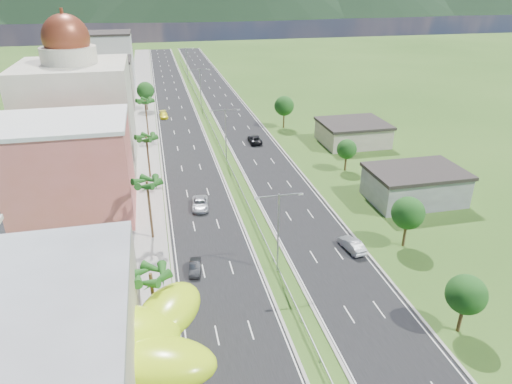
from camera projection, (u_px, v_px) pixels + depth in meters
ground at (301, 322)px, 50.15m from camera, size 500.00×500.00×0.00m
road_left at (177, 113)px, 128.08m from camera, size 11.00×260.00×0.04m
road_right at (229, 110)px, 131.09m from camera, size 11.00×260.00×0.04m
sidewalk_left at (142, 115)px, 126.16m from camera, size 7.00×260.00×0.12m
median_guardrail at (212, 128)px, 113.44m from camera, size 0.10×216.06×0.76m
streetlight_median_b at (278, 225)px, 56.11m from camera, size 6.04×0.25×11.00m
streetlight_median_c at (226, 130)px, 91.42m from camera, size 6.04×0.25×11.00m
streetlight_median_d at (200, 84)px, 131.14m from camera, size 6.04×0.25×11.00m
streetlight_median_e at (187, 59)px, 170.87m from camera, size 6.04×0.25×11.00m
lime_canopy at (103, 342)px, 40.49m from camera, size 18.00×15.00×7.40m
pink_shophouse at (64, 172)px, 69.60m from camera, size 20.00×15.00×15.00m
domed_building at (78, 109)px, 88.26m from camera, size 20.00×20.00×28.70m
midrise_grey at (97, 96)px, 111.95m from camera, size 16.00×15.00×16.00m
midrise_beige at (104, 84)px, 132.01m from camera, size 16.00×15.00×13.00m
midrise_white at (108, 62)px, 151.25m from camera, size 16.00×15.00×18.00m
shed_near at (414, 187)px, 76.78m from camera, size 15.00×10.00×5.00m
shed_far at (353, 134)px, 103.79m from camera, size 14.00×12.00×4.40m
palm_tree_b at (151, 277)px, 45.81m from camera, size 3.60×3.60×8.10m
palm_tree_c at (147, 185)px, 62.85m from camera, size 3.60×3.60×9.60m
palm_tree_d at (146, 139)px, 83.56m from camera, size 3.60×3.60×8.60m
palm_tree_e at (145, 102)px, 105.30m from camera, size 3.60×3.60×9.40m
leafy_tree_lfar at (145, 91)px, 128.53m from camera, size 4.90×4.90×8.05m
leafy_tree_ra at (466, 295)px, 46.92m from camera, size 4.20×4.20×6.90m
leafy_tree_rb at (408, 213)px, 62.36m from camera, size 4.55×4.55×7.47m
leafy_tree_rc at (347, 149)px, 88.02m from camera, size 3.85×3.85×6.33m
leafy_tree_rd at (284, 106)px, 113.18m from camera, size 4.90×4.90×8.05m
mountain_ridge at (220, 16)px, 459.41m from camera, size 860.00×140.00×90.00m
car_dark_left at (195, 267)px, 58.51m from camera, size 2.02×4.15×1.31m
car_silver_mid_left at (200, 204)px, 74.68m from camera, size 3.15×5.85×1.56m
car_yellow_far_left at (164, 115)px, 123.36m from camera, size 2.25×5.17×1.48m
car_silver_right at (352, 245)px, 63.10m from camera, size 2.53×5.24×1.66m
car_dark_far_right at (255, 139)px, 104.53m from camera, size 2.82×5.86×1.61m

